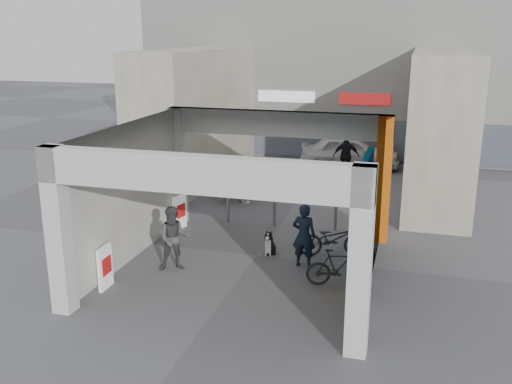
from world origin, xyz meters
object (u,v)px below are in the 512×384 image
(border_collie, at_px, (269,245))
(man_with_dog, at_px, (304,236))
(produce_stand, at_px, (228,186))
(man_elderly, at_px, (361,215))
(bicycle_rear, at_px, (338,267))
(man_back_turned, at_px, (174,238))
(white_van, at_px, (350,152))
(cafe_set, at_px, (242,191))
(man_crates, at_px, (346,156))
(bicycle_front, at_px, (333,239))

(border_collie, height_order, man_with_dog, man_with_dog)
(produce_stand, relative_size, man_elderly, 0.83)
(man_elderly, relative_size, bicycle_rear, 1.02)
(man_back_turned, height_order, white_van, man_back_turned)
(bicycle_rear, relative_size, white_van, 0.35)
(border_collie, relative_size, white_van, 0.16)
(cafe_set, height_order, border_collie, cafe_set)
(man_with_dog, distance_m, man_elderly, 2.51)
(border_collie, bearing_deg, bicycle_rear, -59.44)
(produce_stand, distance_m, bicycle_rear, 8.01)
(man_elderly, distance_m, man_crates, 7.15)
(man_elderly, bearing_deg, man_crates, 87.80)
(man_with_dog, xyz_separation_m, man_elderly, (1.16, 2.22, -0.06))
(border_collie, distance_m, man_elderly, 2.80)
(cafe_set, distance_m, man_crates, 5.15)
(man_with_dog, distance_m, bicycle_rear, 1.36)
(bicycle_rear, bearing_deg, man_elderly, -18.33)
(man_with_dog, distance_m, white_van, 10.92)
(border_collie, height_order, bicycle_rear, bicycle_rear)
(man_crates, height_order, white_van, man_crates)
(cafe_set, bearing_deg, bicycle_rear, -55.37)
(border_collie, xyz_separation_m, white_van, (0.82, 10.40, 0.44))
(produce_stand, xyz_separation_m, border_collie, (2.81, -5.03, -0.06))
(man_elderly, distance_m, bicycle_front, 1.47)
(bicycle_front, relative_size, bicycle_rear, 1.20)
(border_collie, xyz_separation_m, man_with_dog, (1.01, -0.52, 0.54))
(cafe_set, bearing_deg, man_back_turned, -88.27)
(man_elderly, bearing_deg, man_with_dog, -130.30)
(produce_stand, distance_m, man_elderly, 6.00)
(man_crates, bearing_deg, bicycle_rear, 89.20)
(man_crates, bearing_deg, man_elderly, 93.39)
(border_collie, bearing_deg, man_back_turned, -165.99)
(man_with_dog, bearing_deg, white_van, -85.33)
(border_collie, xyz_separation_m, bicycle_rear, (1.99, -1.39, 0.17))
(produce_stand, bearing_deg, bicycle_front, -68.83)
(border_collie, height_order, white_van, white_van)
(border_collie, xyz_separation_m, man_elderly, (2.17, 1.70, 0.48))
(man_back_turned, bearing_deg, cafe_set, 65.52)
(produce_stand, bearing_deg, border_collie, -83.14)
(man_elderly, height_order, white_van, man_elderly)
(cafe_set, relative_size, white_van, 0.35)
(man_back_turned, height_order, bicycle_front, man_back_turned)
(border_collie, height_order, man_back_turned, man_back_turned)
(white_van, bearing_deg, border_collie, 166.66)
(man_crates, xyz_separation_m, bicycle_front, (0.73, -8.36, -0.41))
(man_crates, bearing_deg, cafe_set, 46.72)
(produce_stand, distance_m, man_with_dog, 6.75)
(man_elderly, height_order, bicycle_front, man_elderly)
(bicycle_rear, distance_m, white_van, 11.85)
(border_collie, relative_size, man_elderly, 0.45)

